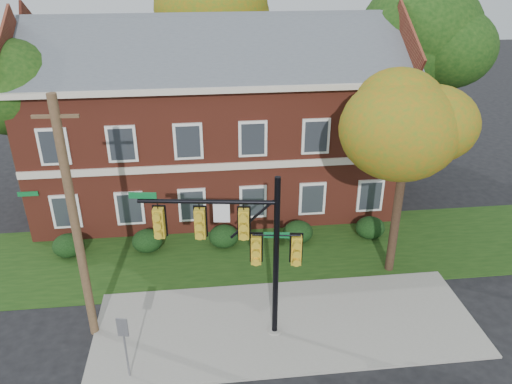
{
  "coord_description": "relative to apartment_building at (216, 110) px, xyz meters",
  "views": [
    {
      "loc": [
        -2.77,
        -13.18,
        12.58
      ],
      "look_at": [
        -0.92,
        3.0,
        4.57
      ],
      "focal_mm": 35.0,
      "sensor_mm": 36.0,
      "label": 1
    }
  ],
  "objects": [
    {
      "name": "tree_near_right",
      "position": [
        7.22,
        -8.09,
        1.68
      ],
      "size": [
        4.5,
        4.25,
        8.58
      ],
      "color": "black",
      "rests_on": "ground"
    },
    {
      "name": "hedge_far_left",
      "position": [
        -7.0,
        -5.25,
        -4.46
      ],
      "size": [
        1.4,
        1.26,
        1.05
      ],
      "primitive_type": "ellipsoid",
      "color": "black",
      "rests_on": "ground"
    },
    {
      "name": "tree_far_rear",
      "position": [
        1.34,
        7.84,
        3.86
      ],
      "size": [
        6.84,
        6.46,
        11.52
      ],
      "color": "black",
      "rests_on": "ground"
    },
    {
      "name": "utility_pole",
      "position": [
        -5.0,
        -10.54,
        -0.51
      ],
      "size": [
        1.38,
        0.31,
        8.83
      ],
      "rotation": [
        0.0,
        0.0,
        -0.06
      ],
      "color": "#503E25",
      "rests_on": "ground"
    },
    {
      "name": "hedge_center",
      "position": [
        0.0,
        -5.25,
        -4.46
      ],
      "size": [
        1.4,
        1.26,
        1.05
      ],
      "primitive_type": "ellipsoid",
      "color": "black",
      "rests_on": "ground"
    },
    {
      "name": "sign_post",
      "position": [
        -3.5,
        -12.85,
        -3.34
      ],
      "size": [
        0.35,
        0.12,
        2.42
      ],
      "rotation": [
        0.0,
        0.0,
        -0.23
      ],
      "color": "slate",
      "rests_on": "ground"
    },
    {
      "name": "grass_strip",
      "position": [
        2.0,
        -5.95,
        -4.97
      ],
      "size": [
        30.0,
        6.0,
        0.04
      ],
      "primitive_type": "cube",
      "color": "#193811",
      "rests_on": "ground"
    },
    {
      "name": "apartment_building",
      "position": [
        0.0,
        0.0,
        0.0
      ],
      "size": [
        18.8,
        8.8,
        9.74
      ],
      "color": "maroon",
      "rests_on": "ground"
    },
    {
      "name": "hedge_right",
      "position": [
        3.5,
        -5.25,
        -4.46
      ],
      "size": [
        1.4,
        1.26,
        1.05
      ],
      "primitive_type": "ellipsoid",
      "color": "black",
      "rests_on": "ground"
    },
    {
      "name": "sidewalk",
      "position": [
        2.0,
        -10.95,
        -4.95
      ],
      "size": [
        14.0,
        5.0,
        0.08
      ],
      "primitive_type": "cube",
      "color": "gray",
      "rests_on": "ground"
    },
    {
      "name": "hedge_far_right",
      "position": [
        7.0,
        -5.25,
        -4.46
      ],
      "size": [
        1.4,
        1.26,
        1.05
      ],
      "primitive_type": "ellipsoid",
      "color": "black",
      "rests_on": "ground"
    },
    {
      "name": "traffic_signal",
      "position": [
        0.38,
        -11.17,
        -1.13
      ],
      "size": [
        5.54,
        0.94,
        6.22
      ],
      "rotation": [
        0.0,
        0.0,
        -0.14
      ],
      "color": "gray",
      "rests_on": "ground"
    },
    {
      "name": "ground",
      "position": [
        2.0,
        -11.95,
        -4.99
      ],
      "size": [
        120.0,
        120.0,
        0.0
      ],
      "primitive_type": "plane",
      "color": "black",
      "rests_on": "ground"
    },
    {
      "name": "tree_left_rear",
      "position": [
        -9.73,
        -1.12,
        1.69
      ],
      "size": [
        5.4,
        5.1,
        8.88
      ],
      "color": "black",
      "rests_on": "ground"
    },
    {
      "name": "tree_right_rear",
      "position": [
        11.31,
        0.86,
        3.13
      ],
      "size": [
        6.3,
        5.95,
        10.62
      ],
      "color": "black",
      "rests_on": "ground"
    },
    {
      "name": "hedge_left",
      "position": [
        -3.5,
        -5.25,
        -4.46
      ],
      "size": [
        1.4,
        1.26,
        1.05
      ],
      "primitive_type": "ellipsoid",
      "color": "black",
      "rests_on": "ground"
    }
  ]
}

